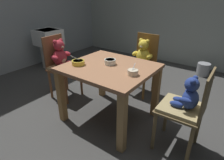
{
  "coord_description": "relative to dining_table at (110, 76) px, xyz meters",
  "views": [
    {
      "loc": [
        1.23,
        -1.63,
        1.49
      ],
      "look_at": [
        0.0,
        0.05,
        0.51
      ],
      "focal_mm": 30.28,
      "sensor_mm": 36.0,
      "label": 1
    }
  ],
  "objects": [
    {
      "name": "ground_plane",
      "position": [
        0.0,
        0.0,
        -0.6
      ],
      "size": [
        5.2,
        5.2,
        0.04
      ],
      "color": "#3E3E3C"
    },
    {
      "name": "dining_table",
      "position": [
        0.0,
        0.0,
        0.0
      ],
      "size": [
        0.99,
        0.89,
        0.71
      ],
      "color": "#9A6746",
      "rests_on": "ground_plane"
    },
    {
      "name": "teddy_chair_near_left",
      "position": [
        -0.9,
        0.04,
        0.0
      ],
      "size": [
        0.4,
        0.41,
        0.92
      ],
      "rotation": [
        0.0,
        0.0,
        0.06
      ],
      "color": "brown",
      "rests_on": "ground_plane"
    },
    {
      "name": "teddy_chair_near_right",
      "position": [
        0.9,
        -0.01,
        -0.05
      ],
      "size": [
        0.41,
        0.41,
        0.88
      ],
      "rotation": [
        0.0,
        0.0,
        3.17
      ],
      "color": "brown",
      "rests_on": "ground_plane"
    },
    {
      "name": "teddy_chair_far_center",
      "position": [
        -0.01,
        0.85,
        -0.0
      ],
      "size": [
        0.4,
        0.38,
        0.92
      ],
      "rotation": [
        0.0,
        0.0,
        -1.61
      ],
      "color": "brown",
      "rests_on": "ground_plane"
    },
    {
      "name": "porridge_bowl_cream_near_right",
      "position": [
        0.35,
        -0.06,
        0.16
      ],
      "size": [
        0.11,
        0.12,
        0.11
      ],
      "color": "beige",
      "rests_on": "dining_table"
    },
    {
      "name": "porridge_bowl_yellow_near_left",
      "position": [
        -0.32,
        -0.18,
        0.16
      ],
      "size": [
        0.15,
        0.15,
        0.13
      ],
      "color": "yellow",
      "rests_on": "dining_table"
    },
    {
      "name": "porridge_bowl_white_center",
      "position": [
        -0.03,
        0.05,
        0.16
      ],
      "size": [
        0.13,
        0.13,
        0.06
      ],
      "color": "white",
      "rests_on": "dining_table"
    },
    {
      "name": "sink_basin",
      "position": [
        -2.05,
        0.68,
        -0.05
      ],
      "size": [
        0.46,
        0.45,
        0.8
      ],
      "color": "#B7B2A8",
      "rests_on": "ground_plane"
    },
    {
      "name": "metal_pail",
      "position": [
        0.65,
        2.15,
        -0.46
      ],
      "size": [
        0.23,
        0.23,
        0.24
      ],
      "primitive_type": "cylinder",
      "color": "#93969B",
      "rests_on": "ground_plane"
    }
  ]
}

